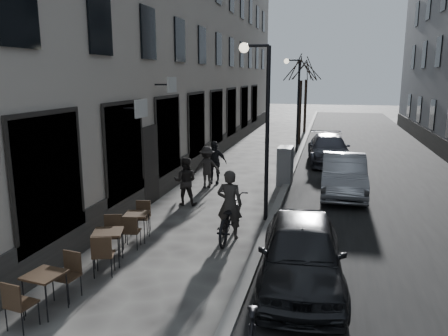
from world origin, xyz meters
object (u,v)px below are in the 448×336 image
at_px(tree_far, 307,69).
at_px(car_far, 329,149).
at_px(pedestrian_far, 214,162).
at_px(car_mid, 344,175).
at_px(tree_near, 301,68).
at_px(bistro_set_c, 137,224).
at_px(bistro_set_b, 108,244).
at_px(pedestrian_near, 185,181).
at_px(streetlamp_far, 295,95).
at_px(pedestrian_mid, 207,167).
at_px(bistro_set_a, 45,289).
at_px(car_near, 301,252).
at_px(utility_cabinet, 285,165).
at_px(bicycle, 230,217).
at_px(streetlamp_near, 262,113).

xyz_separation_m(tree_far, car_far, (1.84, -11.70, -3.98)).
distance_m(pedestrian_far, car_mid, 4.96).
relative_size(tree_near, car_far, 1.22).
bearing_deg(tree_near, car_mid, -78.21).
bearing_deg(pedestrian_far, bistro_set_c, -97.65).
bearing_deg(bistro_set_b, car_mid, 36.06).
relative_size(pedestrian_near, car_mid, 0.37).
height_order(streetlamp_far, bistro_set_b, streetlamp_far).
xyz_separation_m(streetlamp_far, pedestrian_near, (-2.63, -11.07, -2.37)).
relative_size(streetlamp_far, pedestrian_near, 3.22).
bearing_deg(pedestrian_mid, pedestrian_near, 66.07).
bearing_deg(car_far, bistro_set_a, -112.27).
bearing_deg(bistro_set_c, pedestrian_near, 76.56).
height_order(tree_near, car_mid, tree_near).
bearing_deg(pedestrian_near, tree_near, -107.34).
xyz_separation_m(car_near, car_far, (0.46, 13.22, -0.02)).
xyz_separation_m(tree_far, utility_cabinet, (0.20, -16.44, -3.93)).
xyz_separation_m(bistro_set_a, bicycle, (2.38, 4.38, 0.10)).
relative_size(bistro_set_b, bicycle, 0.75).
distance_m(bistro_set_a, pedestrian_near, 7.02).
distance_m(streetlamp_near, pedestrian_mid, 4.76).
height_order(streetlamp_near, bicycle, streetlamp_near).
distance_m(pedestrian_far, car_far, 6.88).
distance_m(bistro_set_b, bicycle, 3.20).
relative_size(streetlamp_near, utility_cabinet, 3.46).
distance_m(tree_near, bistro_set_c, 18.14).
height_order(bistro_set_b, pedestrian_near, pedestrian_near).
distance_m(streetlamp_near, pedestrian_near, 3.66).
bearing_deg(streetlamp_near, car_near, -69.61).
bearing_deg(car_near, pedestrian_far, 112.49).
bearing_deg(streetlamp_near, tree_far, 89.80).
xyz_separation_m(utility_cabinet, bicycle, (-0.81, -6.25, -0.18)).
bearing_deg(pedestrian_far, car_near, -67.96).
relative_size(bistro_set_a, car_near, 0.37).
height_order(bistro_set_c, car_near, car_near).
bearing_deg(bistro_set_c, bistro_set_b, -100.38).
xyz_separation_m(utility_cabinet, car_far, (1.64, 4.74, -0.06)).
relative_size(bistro_set_a, pedestrian_far, 0.91).
bearing_deg(bicycle, pedestrian_mid, -67.20).
height_order(tree_near, pedestrian_near, tree_near).
distance_m(tree_far, pedestrian_far, 17.62).
bearing_deg(bistro_set_c, pedestrian_mid, 77.17).
relative_size(streetlamp_far, bistro_set_c, 3.40).
bearing_deg(car_mid, pedestrian_near, -153.06).
bearing_deg(tree_near, pedestrian_mid, -102.57).
xyz_separation_m(streetlamp_near, pedestrian_far, (-2.46, 3.99, -2.31)).
xyz_separation_m(streetlamp_near, tree_far, (0.07, 21.00, 1.50)).
bearing_deg(streetlamp_far, pedestrian_far, -107.07).
bearing_deg(streetlamp_near, pedestrian_mid, 128.22).
relative_size(bistro_set_a, pedestrian_mid, 0.97).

